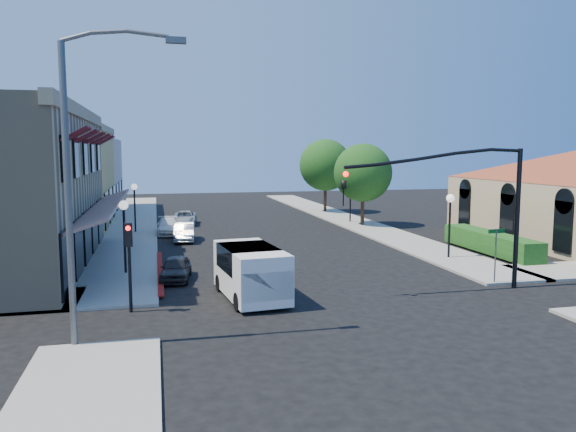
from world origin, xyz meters
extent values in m
plane|color=black|center=(0.00, 0.00, 0.00)|extent=(120.00, 120.00, 0.00)
cube|color=#9A978C|center=(-8.75, 27.00, 0.06)|extent=(3.50, 50.00, 0.12)
cube|color=#9A978C|center=(8.75, 27.00, 0.06)|extent=(3.50, 50.00, 0.12)
cube|color=maroon|center=(-6.90, 8.00, 0.00)|extent=(0.25, 10.00, 0.06)
cube|color=tan|center=(-10.65, 11.00, 7.80)|extent=(0.50, 18.20, 0.60)
cube|color=#561416|center=(-9.60, 11.00, 3.05)|extent=(1.75, 17.00, 0.67)
cube|color=#57111A|center=(-9.95, 4.00, 6.55)|extent=(1.02, 1.50, 0.60)
cube|color=#57111A|center=(-9.95, 7.40, 6.55)|extent=(1.02, 1.50, 0.60)
cube|color=#57111A|center=(-9.95, 10.80, 6.55)|extent=(1.02, 1.50, 0.60)
cube|color=#57111A|center=(-9.95, 14.20, 6.55)|extent=(1.02, 1.50, 0.60)
cube|color=#57111A|center=(-9.95, 17.60, 6.55)|extent=(1.02, 1.50, 0.60)
cube|color=black|center=(-10.45, 3.50, 1.60)|extent=(0.12, 2.60, 2.60)
cube|color=black|center=(-10.45, 6.90, 1.60)|extent=(0.12, 2.60, 2.60)
cube|color=black|center=(-10.45, 10.30, 1.60)|extent=(0.12, 2.60, 2.60)
cube|color=black|center=(-10.45, 13.70, 1.60)|extent=(0.12, 2.60, 2.60)
cube|color=black|center=(-10.45, 17.10, 1.60)|extent=(0.12, 2.60, 2.60)
cube|color=tan|center=(-15.50, 26.00, 3.80)|extent=(10.00, 12.00, 7.60)
cube|color=beige|center=(-15.50, 38.00, 3.50)|extent=(10.00, 12.00, 7.00)
cube|color=black|center=(14.45, 6.50, 1.80)|extent=(0.12, 1.40, 2.80)
cube|color=black|center=(14.45, 11.50, 1.80)|extent=(0.12, 1.40, 2.80)
cube|color=black|center=(14.45, 16.50, 1.80)|extent=(0.12, 1.40, 2.80)
cube|color=#1B4B15|center=(11.70, 9.00, 0.00)|extent=(1.40, 8.00, 1.10)
cylinder|color=black|center=(8.80, 22.00, 1.05)|extent=(0.28, 0.28, 2.10)
sphere|color=#1B4B15|center=(8.80, 22.00, 4.20)|extent=(4.56, 4.56, 4.56)
cylinder|color=black|center=(8.80, 32.00, 1.14)|extent=(0.28, 0.28, 2.27)
sphere|color=#1B4B15|center=(8.80, 32.00, 4.55)|extent=(4.94, 4.94, 4.94)
cylinder|color=black|center=(8.00, 1.50, 3.00)|extent=(0.20, 0.20, 6.00)
cylinder|color=black|center=(4.10, 1.50, 5.60)|extent=(7.80, 0.14, 0.14)
imported|color=black|center=(0.20, 1.50, 4.70)|extent=(0.20, 0.16, 1.00)
sphere|color=#FF0C0C|center=(0.20, 1.32, 5.00)|extent=(0.22, 0.22, 0.22)
cylinder|color=black|center=(-8.00, 1.50, 1.50)|extent=(0.12, 0.12, 3.00)
cube|color=black|center=(-8.00, 1.35, 2.90)|extent=(0.28, 0.22, 0.85)
sphere|color=#FF0C0C|center=(-8.00, 1.23, 3.15)|extent=(0.18, 0.18, 0.18)
cylinder|color=#595B5E|center=(-9.50, -2.00, 4.50)|extent=(0.20, 0.20, 9.00)
cylinder|color=#595B5E|center=(-8.00, -2.00, 9.25)|extent=(3.00, 0.12, 0.12)
cube|color=#595B5E|center=(-6.30, -2.00, 9.15)|extent=(0.60, 0.25, 0.18)
cylinder|color=#595B5E|center=(7.50, 2.20, 1.25)|extent=(0.06, 0.06, 2.50)
cube|color=#0C591E|center=(7.50, 2.20, 2.40)|extent=(0.80, 0.04, 0.18)
cylinder|color=black|center=(-8.50, 8.00, 1.60)|extent=(0.12, 0.12, 3.20)
sphere|color=white|center=(-8.50, 8.00, 3.35)|extent=(0.44, 0.44, 0.44)
cylinder|color=black|center=(-8.50, 22.00, 1.60)|extent=(0.12, 0.12, 3.20)
sphere|color=white|center=(-8.50, 22.00, 3.35)|extent=(0.44, 0.44, 0.44)
cylinder|color=black|center=(8.50, 8.00, 1.60)|extent=(0.12, 0.12, 3.20)
sphere|color=white|center=(8.50, 8.00, 3.35)|extent=(0.44, 0.44, 0.44)
cylinder|color=black|center=(8.50, 24.00, 1.60)|extent=(0.12, 0.12, 3.20)
sphere|color=white|center=(8.50, 24.00, 3.35)|extent=(0.44, 0.44, 0.44)
cube|color=white|center=(-3.39, 2.39, 1.12)|extent=(2.51, 4.87, 1.92)
cube|color=white|center=(-3.17, 0.38, 1.01)|extent=(2.03, 0.84, 1.06)
cube|color=black|center=(-3.21, 0.75, 1.54)|extent=(1.81, 0.30, 0.96)
cube|color=black|center=(-3.42, 2.71, 1.60)|extent=(2.33, 2.97, 0.96)
cylinder|color=black|center=(-4.12, 0.71, 0.35)|extent=(0.34, 0.73, 0.70)
cylinder|color=black|center=(-4.45, 3.89, 0.35)|extent=(0.34, 0.73, 0.70)
cylinder|color=black|center=(-2.32, 0.90, 0.35)|extent=(0.34, 0.73, 0.70)
cylinder|color=black|center=(-2.65, 4.08, 0.35)|extent=(0.34, 0.73, 0.70)
imported|color=black|center=(-6.20, 6.38, 0.54)|extent=(1.71, 3.33, 1.08)
imported|color=#B8BABD|center=(-5.24, 17.69, 0.60)|extent=(1.55, 3.73, 1.20)
imported|color=white|center=(-6.20, 20.92, 0.57)|extent=(1.64, 3.96, 1.14)
imported|color=#B2B6B8|center=(-4.80, 26.00, 0.54)|extent=(2.21, 4.08, 1.09)
camera|label=1|loc=(-6.99, -19.37, 5.90)|focal=35.00mm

